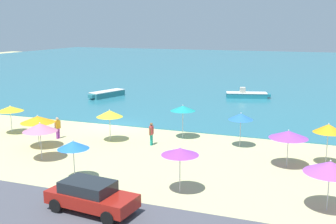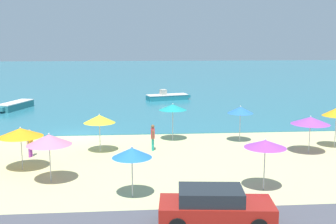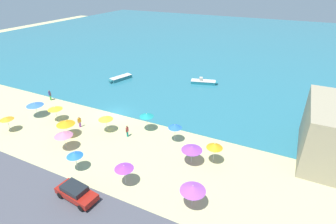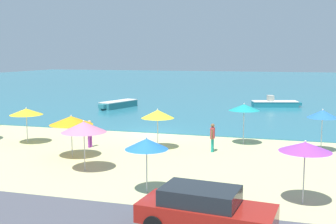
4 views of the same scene
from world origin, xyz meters
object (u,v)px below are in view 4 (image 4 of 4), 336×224
beach_umbrella_10 (84,127)px  parked_car_0 (205,209)px  beach_umbrella_12 (71,120)px  bather_2 (213,136)px  bather_1 (90,132)px  beach_umbrella_6 (305,147)px  beach_umbrella_0 (244,107)px  beach_umbrella_2 (26,112)px  beach_umbrella_4 (147,144)px  skiff_nearshore (275,103)px  skiff_offshore (118,104)px  beach_umbrella_5 (323,114)px  beach_umbrella_11 (158,114)px

beach_umbrella_10 → parked_car_0: 9.03m
beach_umbrella_12 → bather_2: size_ratio=1.42×
bather_1 → parked_car_0: 13.66m
beach_umbrella_6 → beach_umbrella_12: bearing=160.8°
beach_umbrella_0 → parked_car_0: bearing=-89.0°
beach_umbrella_12 → parked_car_0: (8.88, -7.80, -1.20)m
beach_umbrella_2 → beach_umbrella_4: 12.49m
beach_umbrella_2 → skiff_nearshore: (14.37, 22.99, -1.59)m
beach_umbrella_12 → skiff_offshore: (-5.71, 20.06, -1.60)m
beach_umbrella_5 → beach_umbrella_11: size_ratio=1.03×
beach_umbrella_0 → bather_1: beach_umbrella_0 is taller
parked_car_0 → skiff_nearshore: 33.26m
beach_umbrella_4 → beach_umbrella_11: bearing=104.3°
skiff_offshore → beach_umbrella_2: bearing=-86.1°
beach_umbrella_12 → skiff_offshore: size_ratio=0.46×
beach_umbrella_4 → skiff_nearshore: bearing=82.4°
beach_umbrella_5 → skiff_offshore: (-18.84, 14.94, -1.76)m
beach_umbrella_5 → beach_umbrella_12: size_ratio=1.06×
beach_umbrella_0 → beach_umbrella_5: bearing=-9.3°
skiff_nearshore → beach_umbrella_11: bearing=-105.1°
bather_1 → parked_car_0: (9.03, -10.25, -0.11)m
beach_umbrella_0 → beach_umbrella_5: (4.51, -0.74, -0.14)m
parked_car_0 → bather_2: bearing=98.9°
beach_umbrella_4 → beach_umbrella_0: bearing=75.1°
beach_umbrella_0 → beach_umbrella_11: size_ratio=1.08×
beach_umbrella_4 → parked_car_0: beach_umbrella_4 is taller
skiff_nearshore → beach_umbrella_2: bearing=-122.0°
skiff_offshore → beach_umbrella_11: bearing=-60.3°
beach_umbrella_6 → skiff_nearshore: 29.71m
beach_umbrella_0 → beach_umbrella_2: bearing=-165.5°
beach_umbrella_6 → parked_car_0: bearing=-129.6°
beach_umbrella_0 → beach_umbrella_5: 4.57m
beach_umbrella_0 → beach_umbrella_11: 5.44m
beach_umbrella_4 → bather_1: beach_umbrella_4 is taller
beach_umbrella_5 → parked_car_0: size_ratio=0.57×
beach_umbrella_12 → skiff_offshore: beach_umbrella_12 is taller
beach_umbrella_2 → skiff_nearshore: size_ratio=0.43×
beach_umbrella_5 → skiff_offshore: beach_umbrella_5 is taller
beach_umbrella_6 → bather_1: bearing=151.3°
beach_umbrella_0 → bather_1: size_ratio=1.57×
beach_umbrella_4 → beach_umbrella_6: beach_umbrella_6 is taller
beach_umbrella_5 → bather_1: (-13.29, -2.68, -1.26)m
beach_umbrella_4 → beach_umbrella_6: 6.05m
skiff_nearshore → beach_umbrella_5: bearing=-80.9°
beach_umbrella_5 → beach_umbrella_12: (-13.14, -5.12, -0.16)m
beach_umbrella_4 → beach_umbrella_10: size_ratio=0.94×
beach_umbrella_6 → beach_umbrella_10: bearing=169.1°
beach_umbrella_2 → bather_2: (11.63, 0.87, -1.08)m
beach_umbrella_6 → beach_umbrella_4: bearing=-176.3°
beach_umbrella_10 → skiff_offshore: beach_umbrella_10 is taller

